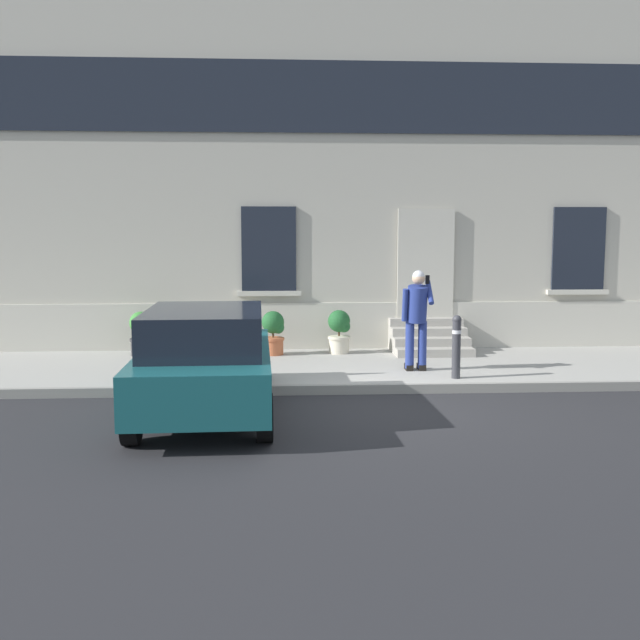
{
  "coord_description": "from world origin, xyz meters",
  "views": [
    {
      "loc": [
        -1.34,
        -10.46,
        2.53
      ],
      "look_at": [
        -0.63,
        1.6,
        1.1
      ],
      "focal_mm": 41.56,
      "sensor_mm": 36.0,
      "label": 1
    }
  ],
  "objects_px": {
    "planter_terracotta": "(273,332)",
    "planter_cream": "(339,330)",
    "person_on_phone": "(417,314)",
    "bollard_near_person": "(456,344)",
    "planter_charcoal": "(141,332)",
    "hatchback_car_teal": "(206,360)"
  },
  "relations": [
    {
      "from": "planter_charcoal",
      "to": "bollard_near_person",
      "type": "bearing_deg",
      "value": -25.03
    },
    {
      "from": "planter_charcoal",
      "to": "planter_terracotta",
      "type": "distance_m",
      "value": 2.56
    },
    {
      "from": "bollard_near_person",
      "to": "planter_cream",
      "type": "bearing_deg",
      "value": 122.63
    },
    {
      "from": "person_on_phone",
      "to": "planter_cream",
      "type": "distance_m",
      "value": 2.35
    },
    {
      "from": "planter_terracotta",
      "to": "planter_cream",
      "type": "distance_m",
      "value": 1.31
    },
    {
      "from": "bollard_near_person",
      "to": "planter_charcoal",
      "type": "distance_m",
      "value": 6.14
    },
    {
      "from": "planter_charcoal",
      "to": "planter_cream",
      "type": "height_order",
      "value": "same"
    },
    {
      "from": "person_on_phone",
      "to": "planter_charcoal",
      "type": "height_order",
      "value": "person_on_phone"
    },
    {
      "from": "person_on_phone",
      "to": "planter_cream",
      "type": "relative_size",
      "value": 2.03
    },
    {
      "from": "planter_cream",
      "to": "bollard_near_person",
      "type": "bearing_deg",
      "value": -57.37
    },
    {
      "from": "hatchback_car_teal",
      "to": "planter_charcoal",
      "type": "xyz_separation_m",
      "value": [
        -1.65,
        4.26,
        -0.18
      ]
    },
    {
      "from": "hatchback_car_teal",
      "to": "planter_charcoal",
      "type": "bearing_deg",
      "value": 111.13
    },
    {
      "from": "planter_terracotta",
      "to": "planter_cream",
      "type": "xyz_separation_m",
      "value": [
        1.3,
        0.11,
        0.0
      ]
    },
    {
      "from": "hatchback_car_teal",
      "to": "planter_terracotta",
      "type": "distance_m",
      "value": 4.3
    },
    {
      "from": "planter_charcoal",
      "to": "planter_terracotta",
      "type": "xyz_separation_m",
      "value": [
        2.56,
        -0.06,
        0.0
      ]
    },
    {
      "from": "hatchback_car_teal",
      "to": "person_on_phone",
      "type": "distance_m",
      "value": 4.13
    },
    {
      "from": "bollard_near_person",
      "to": "planter_charcoal",
      "type": "bearing_deg",
      "value": 154.97
    },
    {
      "from": "planter_charcoal",
      "to": "planter_terracotta",
      "type": "height_order",
      "value": "same"
    },
    {
      "from": "planter_terracotta",
      "to": "person_on_phone",
      "type": "bearing_deg",
      "value": -36.97
    },
    {
      "from": "planter_charcoal",
      "to": "planter_terracotta",
      "type": "bearing_deg",
      "value": -1.32
    },
    {
      "from": "hatchback_car_teal",
      "to": "planter_terracotta",
      "type": "height_order",
      "value": "hatchback_car_teal"
    },
    {
      "from": "bollard_near_person",
      "to": "planter_charcoal",
      "type": "xyz_separation_m",
      "value": [
        -5.56,
        2.6,
        -0.11
      ]
    }
  ]
}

